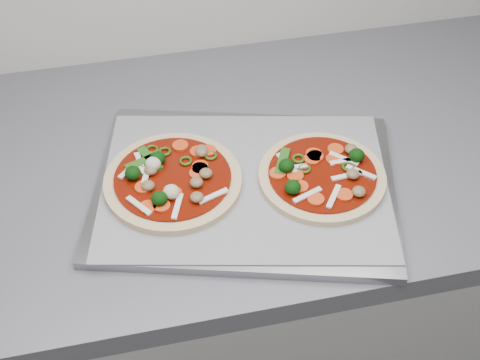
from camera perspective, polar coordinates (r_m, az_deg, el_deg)
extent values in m
cube|color=#AFAFAC|center=(1.58, 18.51, -7.64)|extent=(3.60, 0.60, 0.86)
cube|color=gray|center=(1.01, 0.44, -0.57)|extent=(0.52, 0.44, 0.01)
cube|color=gray|center=(1.00, 0.44, -0.24)|extent=(0.49, 0.40, 0.00)
cylinder|color=#DDBF87|center=(1.00, -5.74, -0.10)|extent=(0.21, 0.21, 0.01)
cylinder|color=#6B1400|center=(1.00, -5.77, 0.21)|extent=(0.18, 0.18, 0.00)
cube|color=white|center=(0.95, -5.36, -2.24)|extent=(0.02, 0.05, 0.00)
ellipsoid|color=black|center=(1.01, -7.04, 1.86)|extent=(0.03, 0.03, 0.02)
ellipsoid|color=brown|center=(1.00, -7.62, 0.86)|extent=(0.02, 0.02, 0.01)
ellipsoid|color=black|center=(0.99, -9.15, 0.59)|extent=(0.03, 0.03, 0.02)
cylinder|color=#E44C19|center=(1.01, -9.13, 0.76)|extent=(0.03, 0.03, 0.00)
cylinder|color=#E44C19|center=(0.95, -6.70, -2.20)|extent=(0.03, 0.03, 0.00)
cylinder|color=#E44C19|center=(1.00, -3.44, 0.98)|extent=(0.04, 0.04, 0.00)
ellipsoid|color=black|center=(0.95, -6.90, -1.57)|extent=(0.03, 0.03, 0.02)
ellipsoid|color=brown|center=(0.99, -2.94, 0.58)|extent=(0.02, 0.02, 0.01)
cylinder|color=#E44C19|center=(0.95, -7.87, -2.30)|extent=(0.03, 0.03, 0.00)
ellipsoid|color=brown|center=(1.03, -3.30, 2.59)|extent=(0.02, 0.02, 0.01)
torus|color=#2C470D|center=(1.01, -4.66, 1.63)|extent=(0.02, 0.02, 0.00)
ellipsoid|color=brown|center=(0.98, -7.87, -0.48)|extent=(0.03, 0.03, 0.01)
ellipsoid|color=beige|center=(0.96, -5.89, -1.01)|extent=(0.03, 0.03, 0.02)
cylinder|color=#E44C19|center=(1.04, -5.12, 2.94)|extent=(0.03, 0.03, 0.00)
torus|color=#2C470D|center=(1.03, -7.11, 2.12)|extent=(0.02, 0.02, 0.00)
ellipsoid|color=beige|center=(1.00, -7.43, 1.37)|extent=(0.03, 0.03, 0.02)
cube|color=white|center=(1.01, -9.32, 0.93)|extent=(0.04, 0.04, 0.00)
cube|color=#326A18|center=(1.02, -7.69, 1.79)|extent=(0.04, 0.06, 0.00)
torus|color=#2C470D|center=(1.02, -2.52, 2.11)|extent=(0.03, 0.03, 0.00)
cylinder|color=#E44C19|center=(0.97, -5.69, -1.13)|extent=(0.03, 0.03, 0.00)
cube|color=white|center=(0.96, -8.63, -2.18)|extent=(0.03, 0.04, 0.00)
cube|color=white|center=(0.96, -2.30, -1.38)|extent=(0.05, 0.02, 0.00)
cube|color=white|center=(1.02, -8.49, 1.42)|extent=(0.01, 0.05, 0.00)
torus|color=#2C470D|center=(1.02, -8.13, 1.38)|extent=(0.02, 0.02, 0.00)
cube|color=#326A18|center=(1.02, -8.23, 1.57)|extent=(0.06, 0.03, 0.00)
cylinder|color=#E44C19|center=(1.01, -3.41, 1.16)|extent=(0.03, 0.03, 0.00)
torus|color=#2C470D|center=(1.04, -7.52, 2.60)|extent=(0.02, 0.02, 0.00)
ellipsoid|color=brown|center=(1.02, -3.31, 2.40)|extent=(0.02, 0.02, 0.01)
cylinder|color=#E44C19|center=(0.98, -8.26, -0.62)|extent=(0.03, 0.03, 0.00)
torus|color=#2C470D|center=(1.03, -6.44, 2.42)|extent=(0.03, 0.03, 0.00)
cylinder|color=#E44C19|center=(0.99, -3.65, 0.57)|extent=(0.03, 0.03, 0.00)
cylinder|color=#E44C19|center=(1.03, -3.61, 2.43)|extent=(0.03, 0.03, 0.00)
ellipsoid|color=brown|center=(0.95, -3.70, -1.48)|extent=(0.03, 0.03, 0.01)
ellipsoid|color=brown|center=(0.98, -3.74, -0.20)|extent=(0.02, 0.02, 0.01)
cylinder|color=#E44C19|center=(1.03, -2.73, 2.52)|extent=(0.04, 0.04, 0.00)
cube|color=white|center=(1.00, -7.90, 0.67)|extent=(0.02, 0.05, 0.00)
cylinder|color=#DDBF87|center=(1.01, 7.01, 0.27)|extent=(0.24, 0.24, 0.01)
cylinder|color=#6B1400|center=(1.01, 7.04, 0.55)|extent=(0.21, 0.21, 0.00)
cube|color=white|center=(1.01, 4.01, 1.44)|extent=(0.02, 0.05, 0.00)
cube|color=white|center=(1.01, 4.43, 1.04)|extent=(0.05, 0.01, 0.00)
cylinder|color=#E44C19|center=(1.01, 3.94, 1.26)|extent=(0.03, 0.03, 0.00)
cylinder|color=#E44C19|center=(1.03, 6.45, 2.02)|extent=(0.03, 0.03, 0.00)
torus|color=#2C470D|center=(1.02, 5.01, 1.83)|extent=(0.03, 0.03, 0.00)
cylinder|color=#E44C19|center=(1.03, 6.31, 2.22)|extent=(0.04, 0.04, 0.00)
cylinder|color=#E44C19|center=(0.98, 5.13, -0.56)|extent=(0.03, 0.03, 0.00)
cube|color=white|center=(1.01, 10.29, 0.65)|extent=(0.04, 0.04, 0.00)
ellipsoid|color=black|center=(0.97, 4.53, -0.60)|extent=(0.03, 0.03, 0.02)
cylinder|color=#E44C19|center=(1.02, 6.16, 1.79)|extent=(0.04, 0.04, 0.00)
ellipsoid|color=brown|center=(0.98, 10.11, -0.97)|extent=(0.02, 0.02, 0.01)
cylinder|color=#E44C19|center=(0.98, 8.90, -1.26)|extent=(0.03, 0.03, 0.00)
ellipsoid|color=black|center=(1.03, 9.93, 2.09)|extent=(0.03, 0.03, 0.02)
cylinder|color=#E44C19|center=(0.99, 4.73, 0.35)|extent=(0.03, 0.03, 0.00)
cube|color=#326A18|center=(1.01, 3.64, 1.59)|extent=(0.04, 0.06, 0.00)
cylinder|color=#E44C19|center=(1.00, 3.23, 0.56)|extent=(0.03, 0.03, 0.00)
ellipsoid|color=brown|center=(1.00, 9.61, 0.51)|extent=(0.03, 0.03, 0.01)
cylinder|color=#E44C19|center=(1.04, 8.15, 2.60)|extent=(0.03, 0.03, 0.00)
torus|color=#2C470D|center=(1.01, 5.52, 0.97)|extent=(0.03, 0.03, 0.00)
cylinder|color=#E44C19|center=(1.03, 8.02, 1.76)|extent=(0.03, 0.03, 0.00)
ellipsoid|color=black|center=(1.00, 3.99, 1.23)|extent=(0.03, 0.03, 0.02)
cube|color=white|center=(0.97, 8.00, -1.40)|extent=(0.03, 0.04, 0.00)
ellipsoid|color=brown|center=(1.04, 9.46, 2.62)|extent=(0.02, 0.02, 0.01)
cube|color=white|center=(1.03, 8.93, 1.62)|extent=(0.05, 0.01, 0.00)
torus|color=#2C470D|center=(1.02, 9.22, 1.13)|extent=(0.02, 0.02, 0.00)
cube|color=white|center=(0.97, 5.77, -1.28)|extent=(0.05, 0.02, 0.00)
cube|color=white|center=(1.03, 8.85, 1.80)|extent=(0.04, 0.04, 0.00)
cylinder|color=#E44C19|center=(0.96, 6.48, -1.64)|extent=(0.03, 0.03, 0.00)
cube|color=white|center=(1.00, 9.09, 0.35)|extent=(0.05, 0.01, 0.00)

